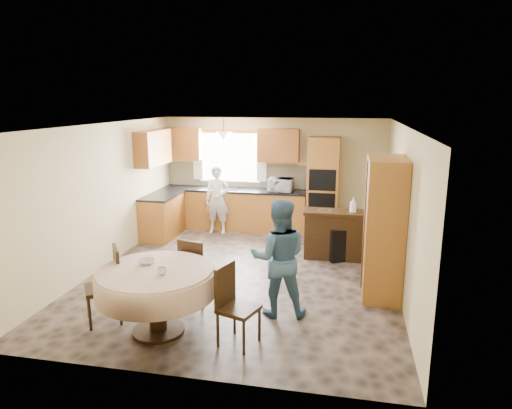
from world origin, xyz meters
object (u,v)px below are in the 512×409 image
object	(u,v)px
dining_table	(156,283)
chair_left	(109,281)
sideboard	(336,236)
chair_right	(233,301)
chair_back	(195,268)
person_sink	(217,200)
cupboard	(384,227)
oven_tower	(323,186)
person_dining	(279,258)

from	to	relation	value
dining_table	chair_left	distance (m)	0.78
sideboard	chair_right	xyz separation A→B (m)	(-1.11, -3.33, 0.12)
chair_back	person_sink	bearing A→B (deg)	-63.88
dining_table	person_sink	xyz separation A→B (m)	(-0.49, 4.44, 0.08)
sideboard	person_sink	world-z (taller)	person_sink
cupboard	oven_tower	bearing A→B (deg)	109.64
sideboard	person_sink	xyz separation A→B (m)	(-2.61, 1.16, 0.33)
person_sink	chair_left	bearing A→B (deg)	-92.81
sideboard	chair_back	world-z (taller)	chair_back
chair_left	person_dining	world-z (taller)	person_dining
chair_left	person_sink	xyz separation A→B (m)	(0.26, 4.27, 0.19)
dining_table	chair_right	size ratio (longest dim) A/B	1.51
cupboard	chair_back	bearing A→B (deg)	-160.37
sideboard	person_dining	size ratio (longest dim) A/B	0.73
person_sink	chair_back	bearing A→B (deg)	-78.30
sideboard	chair_left	distance (m)	4.23
oven_tower	chair_right	world-z (taller)	oven_tower
oven_tower	person_sink	size ratio (longest dim) A/B	1.42
chair_left	chair_back	distance (m)	1.19
chair_back	dining_table	bearing A→B (deg)	92.33
sideboard	person_sink	size ratio (longest dim) A/B	0.79
oven_tower	chair_left	world-z (taller)	oven_tower
cupboard	person_sink	distance (m)	4.24
dining_table	chair_back	world-z (taller)	chair_back
cupboard	chair_right	distance (m)	2.68
dining_table	person_dining	bearing A→B (deg)	30.06
person_sink	person_dining	xyz separation A→B (m)	(1.91, -3.62, 0.06)
dining_table	person_dining	world-z (taller)	person_dining
person_sink	person_dining	world-z (taller)	person_dining
chair_back	oven_tower	bearing A→B (deg)	-96.65
person_sink	dining_table	bearing A→B (deg)	-83.03
oven_tower	cupboard	xyz separation A→B (m)	(1.07, -3.00, -0.02)
chair_right	person_sink	distance (m)	4.73
oven_tower	sideboard	size ratio (longest dim) A/B	1.79
cupboard	dining_table	size ratio (longest dim) A/B	1.40
sideboard	dining_table	size ratio (longest dim) A/B	0.80
chair_right	person_dining	size ratio (longest dim) A/B	0.61
oven_tower	chair_back	distance (m)	4.27
sideboard	person_sink	bearing A→B (deg)	155.59
oven_tower	chair_right	distance (m)	4.96
chair_right	person_sink	world-z (taller)	person_sink
sideboard	chair_back	xyz separation A→B (m)	(-1.91, -2.39, 0.12)
oven_tower	chair_back	size ratio (longest dim) A/B	2.15
oven_tower	dining_table	xyz separation A→B (m)	(-1.77, -4.83, -0.40)
sideboard	chair_left	xyz separation A→B (m)	(-2.86, -3.11, 0.14)
person_dining	oven_tower	bearing A→B (deg)	-104.91
chair_left	chair_right	distance (m)	1.76
oven_tower	person_sink	distance (m)	2.32
sideboard	chair_left	size ratio (longest dim) A/B	1.17
person_dining	person_sink	bearing A→B (deg)	-72.07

